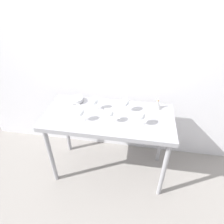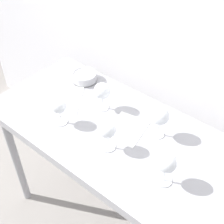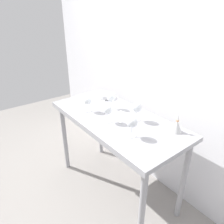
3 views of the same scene
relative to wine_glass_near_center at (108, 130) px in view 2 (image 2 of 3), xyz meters
The scene contains 11 objects.
ground_plane 1.02m from the wine_glass_near_center, 106.32° to the left, with size 6.00×6.00×0.00m, color gray.
back_wall 0.67m from the wine_glass_near_center, 93.22° to the left, with size 3.80×0.04×2.60m, color silver.
steel_counter 0.24m from the wine_glass_near_center, 107.16° to the left, with size 1.40×0.65×0.90m.
wine_glass_near_center is the anchor object (origin of this frame).
wine_glass_near_right 0.31m from the wine_glass_near_center, ahead, with size 0.09×0.09×0.16m.
wine_glass_far_right 0.26m from the wine_glass_near_center, 58.49° to the left, with size 0.09×0.09×0.17m.
wine_glass_far_left 0.29m from the wine_glass_near_center, 136.14° to the left, with size 0.09×0.09×0.16m.
wine_glass_near_left 0.30m from the wine_glass_near_center, behind, with size 0.08×0.08×0.15m.
tasting_sheet_upper 0.19m from the wine_glass_near_center, 92.18° to the left, with size 0.17×0.21×0.00m, color white.
tasting_sheet_lower 0.44m from the wine_glass_near_center, 166.13° to the left, with size 0.20×0.26×0.00m, color white.
tasting_bowl 0.56m from the wine_glass_near_center, 144.85° to the left, with size 0.15×0.15×0.05m.
Camera 2 is at (0.67, -0.85, 1.99)m, focal length 49.17 mm.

